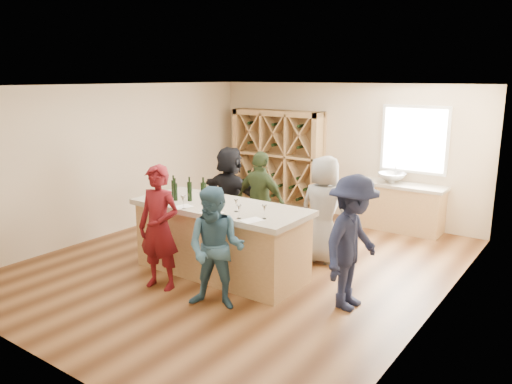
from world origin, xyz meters
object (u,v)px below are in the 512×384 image
Objects in this scene: sink at (392,178)px; person_far_mid at (261,201)px; wine_bottle_b at (175,192)px; person_near_right at (216,248)px; tasting_counter_base at (221,242)px; wine_bottle_c at (190,191)px; person_server at (352,243)px; wine_bottle_e at (204,194)px; person_far_right at (324,210)px; person_near_left at (159,228)px; wine_rack at (277,160)px; wine_bottle_a at (174,189)px; person_far_left at (230,193)px.

sink is 2.85m from person_far_mid.
person_near_right is (1.40, -0.72, -0.41)m from wine_bottle_b.
sink is 3.96m from tasting_counter_base.
wine_bottle_c is at bearing -169.64° from tasting_counter_base.
wine_bottle_b is 0.15× the size of person_server.
wine_bottle_e is 1.27m from person_near_right.
wine_bottle_b is 2.35m from person_far_right.
wine_bottle_b is 0.16× the size of person_far_right.
person_server is at bearing -76.64° from sink.
person_near_right is (0.69, -0.92, 0.30)m from tasting_counter_base.
person_far_right is at bearing 47.35° from person_near_left.
person_far_mid reaches higher than wine_bottle_b.
wine_bottle_b is (-0.72, -0.20, 0.71)m from tasting_counter_base.
person_server is 1.64m from person_far_right.
wine_bottle_e is 0.19× the size of person_far_right.
wine_bottle_e is at bearing 117.18° from person_near_right.
wine_rack is at bearing 178.51° from sink.
person_far_right is (0.34, 2.25, 0.07)m from person_near_right.
sink is at bearing 63.63° from wine_bottle_b.
tasting_counter_base is 1.48× the size of person_server.
person_far_right is (1.88, 1.43, -0.35)m from wine_bottle_a.
person_near_right reaches higher than sink.
wine_bottle_b reaches higher than sink.
wine_rack is at bearing -57.27° from person_far_mid.
wine_bottle_c is 2.14m from person_far_right.
wine_rack is 5.15m from person_server.
person_near_left reaches higher than wine_bottle_c.
wine_bottle_a is at bearing 37.55° from person_far_right.
person_near_right reaches higher than tasting_counter_base.
sink is 0.32× the size of person_far_mid.
wine_bottle_e is 0.19× the size of person_far_left.
wine_bottle_c is 0.17× the size of person_far_mid.
person_server is at bearing 11.18° from person_near_left.
wine_bottle_c reaches higher than wine_bottle_b.
person_near_right is (1.05, -0.02, -0.08)m from person_near_left.
wine_bottle_a is at bearing 177.81° from wine_bottle_e.
person_far_mid is at bearing 73.03° from wine_bottle_c.
wine_bottle_b is 0.22m from wine_bottle_c.
wine_bottle_b is 1.63m from person_near_right.
person_far_right is (1.03, 1.33, 0.37)m from tasting_counter_base.
person_near_left reaches higher than wine_bottle_b.
person_near_left is at bearing -63.13° from wine_bottle_b.
wine_bottle_a reaches higher than tasting_counter_base.
sink is 1.92× the size of wine_bottle_a.
person_far_mid is at bearing 86.16° from wine_bottle_e.
wine_rack reaches higher than sink.
person_near_right is 0.93× the size of person_far_mid.
wine_bottle_b is 0.16× the size of person_far_mid.
person_far_right reaches higher than person_near_right.
tasting_counter_base is 9.66× the size of wine_bottle_b.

